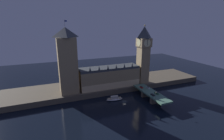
{
  "coord_description": "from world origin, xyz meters",
  "views": [
    {
      "loc": [
        -61.44,
        -123.26,
        69.43
      ],
      "look_at": [
        -4.46,
        20.0,
        25.88
      ],
      "focal_mm": 26.0,
      "sensor_mm": 36.0,
      "label": 1
    }
  ],
  "objects_px": {
    "victoria_tower": "(67,61)",
    "car_northbound_trail": "(153,95)",
    "car_northbound_lead": "(141,87)",
    "car_southbound_trail": "(148,88)",
    "street_lamp_near": "(156,95)",
    "boat_upstream": "(114,99)",
    "car_southbound_lead": "(157,93)",
    "clock_tower": "(143,53)",
    "pedestrian_mid_walk": "(156,91)",
    "pedestrian_near_rail": "(153,97)"
  },
  "relations": [
    {
      "from": "victoria_tower",
      "to": "car_northbound_trail",
      "type": "xyz_separation_m",
      "value": [
        68.35,
        -41.06,
        -28.45
      ]
    },
    {
      "from": "car_northbound_lead",
      "to": "car_southbound_trail",
      "type": "relative_size",
      "value": 0.93
    },
    {
      "from": "car_northbound_lead",
      "to": "car_northbound_trail",
      "type": "xyz_separation_m",
      "value": [
        -0.0,
        -19.0,
        -0.07
      ]
    },
    {
      "from": "victoria_tower",
      "to": "street_lamp_near",
      "type": "height_order",
      "value": "victoria_tower"
    },
    {
      "from": "car_southbound_trail",
      "to": "boat_upstream",
      "type": "bearing_deg",
      "value": 177.56
    },
    {
      "from": "victoria_tower",
      "to": "car_southbound_lead",
      "type": "xyz_separation_m",
      "value": [
        73.71,
        -39.98,
        -28.4
      ]
    },
    {
      "from": "clock_tower",
      "to": "car_northbound_lead",
      "type": "xyz_separation_m",
      "value": [
        -12.39,
        -19.07,
        -30.92
      ]
    },
    {
      "from": "car_northbound_lead",
      "to": "pedestrian_mid_walk",
      "type": "distance_m",
      "value": 15.24
    },
    {
      "from": "clock_tower",
      "to": "boat_upstream",
      "type": "height_order",
      "value": "clock_tower"
    },
    {
      "from": "car_northbound_lead",
      "to": "pedestrian_near_rail",
      "type": "relative_size",
      "value": 2.43
    },
    {
      "from": "clock_tower",
      "to": "street_lamp_near",
      "type": "height_order",
      "value": "clock_tower"
    },
    {
      "from": "car_northbound_trail",
      "to": "car_southbound_lead",
      "type": "xyz_separation_m",
      "value": [
        5.36,
        1.08,
        0.05
      ]
    },
    {
      "from": "boat_upstream",
      "to": "pedestrian_mid_walk",
      "type": "bearing_deg",
      "value": -16.22
    },
    {
      "from": "victoria_tower",
      "to": "pedestrian_near_rail",
      "type": "xyz_separation_m",
      "value": [
        65.67,
        -45.24,
        -28.16
      ]
    },
    {
      "from": "car_southbound_trail",
      "to": "boat_upstream",
      "type": "xyz_separation_m",
      "value": [
        -35.66,
        1.52,
        -6.45
      ]
    },
    {
      "from": "car_northbound_lead",
      "to": "pedestrian_mid_walk",
      "type": "relative_size",
      "value": 2.33
    },
    {
      "from": "car_northbound_trail",
      "to": "victoria_tower",
      "type": "bearing_deg",
      "value": 149.01
    },
    {
      "from": "clock_tower",
      "to": "pedestrian_mid_walk",
      "type": "height_order",
      "value": "clock_tower"
    },
    {
      "from": "car_southbound_lead",
      "to": "pedestrian_near_rail",
      "type": "xyz_separation_m",
      "value": [
        -8.04,
        -5.26,
        0.24
      ]
    },
    {
      "from": "car_northbound_trail",
      "to": "car_southbound_lead",
      "type": "height_order",
      "value": "car_southbound_lead"
    },
    {
      "from": "car_northbound_lead",
      "to": "pedestrian_near_rail",
      "type": "bearing_deg",
      "value": -96.6
    },
    {
      "from": "street_lamp_near",
      "to": "boat_upstream",
      "type": "relative_size",
      "value": 0.46
    },
    {
      "from": "car_northbound_lead",
      "to": "car_southbound_trail",
      "type": "bearing_deg",
      "value": -31.72
    },
    {
      "from": "car_southbound_lead",
      "to": "boat_upstream",
      "type": "distance_m",
      "value": 39.66
    },
    {
      "from": "street_lamp_near",
      "to": "boat_upstream",
      "type": "xyz_separation_m",
      "value": [
        -27.22,
        25.76,
        -10.28
      ]
    },
    {
      "from": "victoria_tower",
      "to": "pedestrian_mid_walk",
      "type": "height_order",
      "value": "victoria_tower"
    },
    {
      "from": "pedestrian_near_rail",
      "to": "pedestrian_mid_walk",
      "type": "height_order",
      "value": "pedestrian_mid_walk"
    },
    {
      "from": "pedestrian_mid_walk",
      "to": "car_northbound_lead",
      "type": "bearing_deg",
      "value": 121.84
    },
    {
      "from": "car_southbound_trail",
      "to": "pedestrian_near_rail",
      "type": "distance_m",
      "value": 21.43
    },
    {
      "from": "street_lamp_near",
      "to": "car_southbound_trail",
      "type": "bearing_deg",
      "value": 70.8
    },
    {
      "from": "car_southbound_lead",
      "to": "pedestrian_mid_walk",
      "type": "xyz_separation_m",
      "value": [
        2.68,
        4.97,
        0.28
      ]
    },
    {
      "from": "car_northbound_lead",
      "to": "pedestrian_mid_walk",
      "type": "height_order",
      "value": "pedestrian_mid_walk"
    },
    {
      "from": "clock_tower",
      "to": "street_lamp_near",
      "type": "xyz_separation_m",
      "value": [
        -15.47,
        -46.63,
        -27.11
      ]
    },
    {
      "from": "car_northbound_trail",
      "to": "car_southbound_lead",
      "type": "bearing_deg",
      "value": 11.41
    },
    {
      "from": "victoria_tower",
      "to": "pedestrian_mid_walk",
      "type": "relative_size",
      "value": 37.4
    },
    {
      "from": "clock_tower",
      "to": "car_southbound_lead",
      "type": "height_order",
      "value": "clock_tower"
    },
    {
      "from": "pedestrian_mid_walk",
      "to": "street_lamp_near",
      "type": "xyz_separation_m",
      "value": [
        -11.12,
        -14.61,
        3.54
      ]
    },
    {
      "from": "car_southbound_lead",
      "to": "car_southbound_trail",
      "type": "bearing_deg",
      "value": 90.0
    },
    {
      "from": "car_northbound_trail",
      "to": "pedestrian_mid_walk",
      "type": "distance_m",
      "value": 10.07
    },
    {
      "from": "car_northbound_trail",
      "to": "pedestrian_mid_walk",
      "type": "relative_size",
      "value": 2.64
    },
    {
      "from": "clock_tower",
      "to": "victoria_tower",
      "type": "relative_size",
      "value": 0.94
    },
    {
      "from": "car_southbound_lead",
      "to": "car_northbound_lead",
      "type": "bearing_deg",
      "value": 106.66
    },
    {
      "from": "pedestrian_mid_walk",
      "to": "boat_upstream",
      "type": "relative_size",
      "value": 0.12
    },
    {
      "from": "victoria_tower",
      "to": "car_northbound_lead",
      "type": "relative_size",
      "value": 16.02
    },
    {
      "from": "victoria_tower",
      "to": "street_lamp_near",
      "type": "bearing_deg",
      "value": -37.24
    },
    {
      "from": "car_northbound_lead",
      "to": "street_lamp_near",
      "type": "xyz_separation_m",
      "value": [
        -3.08,
        -27.55,
        3.8
      ]
    },
    {
      "from": "clock_tower",
      "to": "car_southbound_trail",
      "type": "distance_m",
      "value": 38.84
    },
    {
      "from": "car_southbound_trail",
      "to": "pedestrian_mid_walk",
      "type": "distance_m",
      "value": 10.0
    },
    {
      "from": "clock_tower",
      "to": "pedestrian_mid_walk",
      "type": "xyz_separation_m",
      "value": [
        -4.35,
        -32.02,
        -30.66
      ]
    },
    {
      "from": "car_southbound_lead",
      "to": "pedestrian_mid_walk",
      "type": "height_order",
      "value": "pedestrian_mid_walk"
    }
  ]
}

